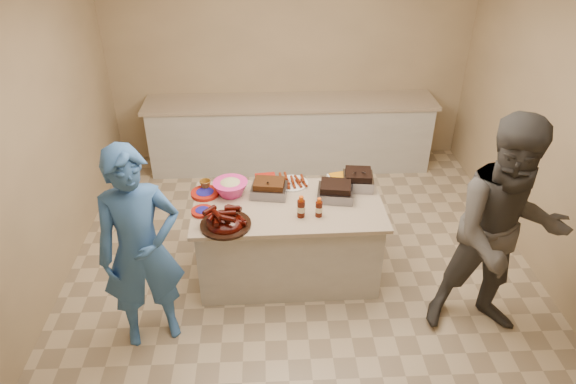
{
  "coord_description": "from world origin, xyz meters",
  "views": [
    {
      "loc": [
        -0.31,
        -3.74,
        3.3
      ],
      "look_at": [
        -0.13,
        0.09,
        0.9
      ],
      "focal_mm": 32.0,
      "sensor_mm": 36.0,
      "label": 1
    }
  ],
  "objects_px": {
    "coleslaw_bowl": "(231,194)",
    "bbq_bottle_b": "(319,216)",
    "island": "(288,273)",
    "mustard_bottle": "(264,192)",
    "roasting_pan": "(357,187)",
    "guest_blue": "(157,332)",
    "rib_platter": "(226,226)",
    "guest_gray": "(479,324)",
    "plastic_cup": "(206,190)",
    "bbq_bottle_a": "(301,216)"
  },
  "relations": [
    {
      "from": "roasting_pan",
      "to": "guest_blue",
      "type": "bearing_deg",
      "value": -145.45
    },
    {
      "from": "bbq_bottle_b",
      "to": "guest_gray",
      "type": "distance_m",
      "value": 1.67
    },
    {
      "from": "mustard_bottle",
      "to": "island",
      "type": "bearing_deg",
      "value": -45.01
    },
    {
      "from": "roasting_pan",
      "to": "rib_platter",
      "type": "bearing_deg",
      "value": -148.13
    },
    {
      "from": "coleslaw_bowl",
      "to": "plastic_cup",
      "type": "xyz_separation_m",
      "value": [
        -0.24,
        0.09,
        0.0
      ]
    },
    {
      "from": "rib_platter",
      "to": "bbq_bottle_b",
      "type": "bearing_deg",
      "value": 7.57
    },
    {
      "from": "island",
      "to": "roasting_pan",
      "type": "relative_size",
      "value": 6.1
    },
    {
      "from": "roasting_pan",
      "to": "bbq_bottle_a",
      "type": "height_order",
      "value": "bbq_bottle_a"
    },
    {
      "from": "coleslaw_bowl",
      "to": "island",
      "type": "bearing_deg",
      "value": -21.14
    },
    {
      "from": "island",
      "to": "mustard_bottle",
      "type": "height_order",
      "value": "mustard_bottle"
    },
    {
      "from": "rib_platter",
      "to": "coleslaw_bowl",
      "type": "relative_size",
      "value": 1.35
    },
    {
      "from": "roasting_pan",
      "to": "coleslaw_bowl",
      "type": "distance_m",
      "value": 1.18
    },
    {
      "from": "island",
      "to": "guest_blue",
      "type": "relative_size",
      "value": 0.97
    },
    {
      "from": "roasting_pan",
      "to": "guest_blue",
      "type": "relative_size",
      "value": 0.16
    },
    {
      "from": "rib_platter",
      "to": "guest_gray",
      "type": "xyz_separation_m",
      "value": [
        2.15,
        -0.43,
        -0.8
      ]
    },
    {
      "from": "bbq_bottle_a",
      "to": "guest_gray",
      "type": "relative_size",
      "value": 0.1
    },
    {
      "from": "bbq_bottle_a",
      "to": "guest_blue",
      "type": "relative_size",
      "value": 0.12
    },
    {
      "from": "guest_gray",
      "to": "bbq_bottle_b",
      "type": "bearing_deg",
      "value": 162.54
    },
    {
      "from": "island",
      "to": "guest_gray",
      "type": "xyz_separation_m",
      "value": [
        1.61,
        -0.73,
        0.0
      ]
    },
    {
      "from": "bbq_bottle_a",
      "to": "plastic_cup",
      "type": "distance_m",
      "value": 0.98
    },
    {
      "from": "guest_blue",
      "to": "bbq_bottle_b",
      "type": "bearing_deg",
      "value": 1.77
    },
    {
      "from": "rib_platter",
      "to": "bbq_bottle_a",
      "type": "relative_size",
      "value": 2.12
    },
    {
      "from": "bbq_bottle_a",
      "to": "guest_blue",
      "type": "distance_m",
      "value": 1.56
    },
    {
      "from": "guest_blue",
      "to": "rib_platter",
      "type": "bearing_deg",
      "value": 14.97
    },
    {
      "from": "rib_platter",
      "to": "coleslaw_bowl",
      "type": "xyz_separation_m",
      "value": [
        0.02,
        0.49,
        0.0
      ]
    },
    {
      "from": "rib_platter",
      "to": "guest_blue",
      "type": "relative_size",
      "value": 0.25
    },
    {
      "from": "mustard_bottle",
      "to": "guest_gray",
      "type": "height_order",
      "value": "mustard_bottle"
    },
    {
      "from": "mustard_bottle",
      "to": "guest_blue",
      "type": "bearing_deg",
      "value": -136.08
    },
    {
      "from": "mustard_bottle",
      "to": "guest_gray",
      "type": "distance_m",
      "value": 2.2
    },
    {
      "from": "rib_platter",
      "to": "guest_gray",
      "type": "height_order",
      "value": "rib_platter"
    },
    {
      "from": "guest_blue",
      "to": "bbq_bottle_a",
      "type": "bearing_deg",
      "value": 3.96
    },
    {
      "from": "coleslaw_bowl",
      "to": "bbq_bottle_b",
      "type": "xyz_separation_m",
      "value": [
        0.77,
        -0.39,
        0.0
      ]
    },
    {
      "from": "coleslaw_bowl",
      "to": "guest_gray",
      "type": "bearing_deg",
      "value": -23.52
    },
    {
      "from": "guest_blue",
      "to": "guest_gray",
      "type": "xyz_separation_m",
      "value": [
        2.76,
        -0.04,
        0.0
      ]
    },
    {
      "from": "rib_platter",
      "to": "plastic_cup",
      "type": "distance_m",
      "value": 0.62
    },
    {
      "from": "coleslaw_bowl",
      "to": "guest_blue",
      "type": "height_order",
      "value": "coleslaw_bowl"
    },
    {
      "from": "rib_platter",
      "to": "mustard_bottle",
      "type": "height_order",
      "value": "rib_platter"
    },
    {
      "from": "coleslaw_bowl",
      "to": "plastic_cup",
      "type": "height_order",
      "value": "coleslaw_bowl"
    },
    {
      "from": "plastic_cup",
      "to": "guest_blue",
      "type": "distance_m",
      "value": 1.32
    },
    {
      "from": "coleslaw_bowl",
      "to": "rib_platter",
      "type": "bearing_deg",
      "value": -92.34
    },
    {
      "from": "plastic_cup",
      "to": "guest_blue",
      "type": "height_order",
      "value": "plastic_cup"
    },
    {
      "from": "bbq_bottle_b",
      "to": "mustard_bottle",
      "type": "relative_size",
      "value": 1.5
    },
    {
      "from": "coleslaw_bowl",
      "to": "plastic_cup",
      "type": "distance_m",
      "value": 0.25
    },
    {
      "from": "bbq_bottle_a",
      "to": "guest_blue",
      "type": "xyz_separation_m",
      "value": [
        -1.25,
        -0.5,
        -0.8
      ]
    },
    {
      "from": "island",
      "to": "bbq_bottle_a",
      "type": "bearing_deg",
      "value": -62.9
    },
    {
      "from": "mustard_bottle",
      "to": "guest_gray",
      "type": "xyz_separation_m",
      "value": [
        1.82,
        -0.94,
        -0.8
      ]
    },
    {
      "from": "rib_platter",
      "to": "mustard_bottle",
      "type": "distance_m",
      "value": 0.6
    },
    {
      "from": "coleslaw_bowl",
      "to": "guest_blue",
      "type": "bearing_deg",
      "value": -125.46
    },
    {
      "from": "rib_platter",
      "to": "guest_gray",
      "type": "distance_m",
      "value": 2.33
    },
    {
      "from": "roasting_pan",
      "to": "guest_gray",
      "type": "xyz_separation_m",
      "value": [
        0.95,
        -1.0,
        -0.8
      ]
    }
  ]
}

